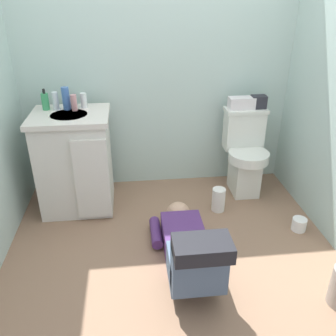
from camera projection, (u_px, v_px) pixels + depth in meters
name	position (u px, v px, depth m)	size (l,w,h in m)	color
ground_plane	(170.00, 245.00, 2.62)	(2.83, 2.94, 0.04)	#8B6951
wall_back	(157.00, 52.00, 2.96)	(2.49, 0.08, 2.40)	#B1CCC3
toilet	(245.00, 153.00, 3.15)	(0.36, 0.46, 0.75)	white
vanity_cabinet	(76.00, 161.00, 2.89)	(0.60, 0.53, 0.82)	silver
faucet	(71.00, 102.00, 2.81)	(0.02, 0.02, 0.10)	silver
person_plumber	(188.00, 248.00, 2.29)	(0.39, 1.06, 0.52)	#512D6B
tissue_box	(242.00, 103.00, 3.03)	(0.22, 0.11, 0.10)	silver
toiletry_bag	(259.00, 102.00, 3.04)	(0.12, 0.09, 0.11)	#26262D
soap_dispenser	(45.00, 101.00, 2.77)	(0.06, 0.06, 0.17)	#3B9E61
bottle_clear	(55.00, 101.00, 2.76)	(0.05, 0.05, 0.14)	silver
bottle_blue	(66.00, 99.00, 2.76)	(0.06, 0.06, 0.18)	#416DB6
bottle_pink	(74.00, 103.00, 2.75)	(0.05, 0.05, 0.13)	#D59396
bottle_white	(84.00, 100.00, 2.82)	(0.05, 0.05, 0.12)	white
paper_towel_roll	(218.00, 200.00, 2.96)	(0.11, 0.11, 0.20)	white
toilet_paper_roll	(299.00, 224.00, 2.73)	(0.11, 0.11, 0.10)	white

